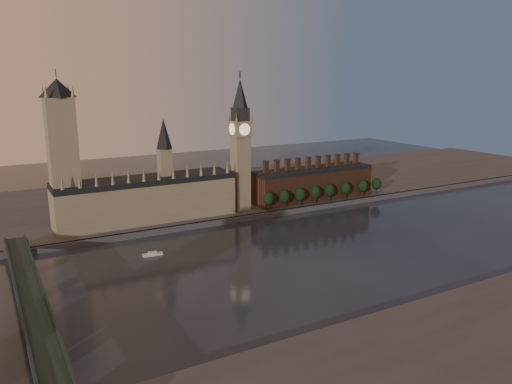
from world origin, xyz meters
The scene contains 16 objects.
ground centered at (0.00, 0.00, 0.00)m, with size 900.00×900.00×0.00m, color black.
north_bank centered at (0.00, 178.04, 2.00)m, with size 900.00×182.00×4.00m.
palace_of_westminster centered at (-64.41, 114.91, 21.63)m, with size 130.00×30.30×74.00m.
victoria_tower centered at (-120.00, 115.00, 59.09)m, with size 24.00×24.00×108.00m.
big_ben centered at (10.00, 110.00, 56.83)m, with size 15.00×15.00×107.00m.
chimney_block centered at (80.00, 110.00, 17.82)m, with size 110.00×25.00×37.00m.
embankment_tree_0 centered at (26.94, 94.97, 13.47)m, with size 8.60×8.60×14.88m.
embankment_tree_1 centered at (41.23, 94.37, 13.47)m, with size 8.60×8.60×14.88m.
embankment_tree_2 centered at (56.63, 94.67, 13.47)m, with size 8.60×8.60×14.88m.
embankment_tree_3 centered at (72.23, 95.05, 13.47)m, with size 8.60×8.60×14.88m.
embankment_tree_4 centered at (86.95, 94.90, 13.47)m, with size 8.60×8.60×14.88m.
embankment_tree_5 centered at (104.29, 94.84, 13.47)m, with size 8.60×8.60×14.88m.
embankment_tree_6 centered at (122.92, 94.07, 13.47)m, with size 8.60×8.60×14.88m.
embankment_tree_7 centered at (139.78, 95.31, 13.47)m, with size 8.60×8.60×14.88m.
westminster_bridge centered at (-155.00, -2.70, 7.44)m, with size 14.00×200.00×11.55m.
river_boat centered at (-82.22, 50.53, 0.92)m, with size 12.36×4.67×2.41m.
Camera 1 is at (-168.57, -232.77, 106.48)m, focal length 35.00 mm.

